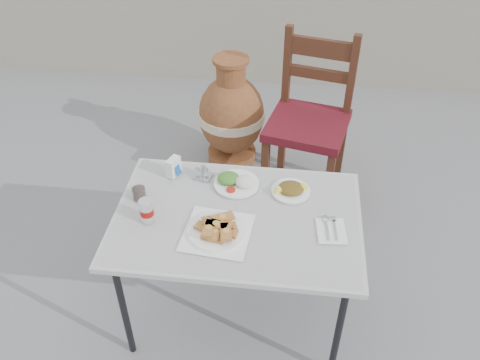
# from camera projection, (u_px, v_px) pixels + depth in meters

# --- Properties ---
(ground) EXTENTS (80.00, 80.00, 0.00)m
(ground) POSITION_uv_depth(u_px,v_px,m) (242.00, 294.00, 2.74)
(ground) COLOR slate
(ground) RESTS_ON ground
(cafe_table) EXTENTS (1.10, 0.75, 0.67)m
(cafe_table) POSITION_uv_depth(u_px,v_px,m) (237.00, 224.00, 2.27)
(cafe_table) COLOR black
(cafe_table) RESTS_ON ground
(pide_plate) EXTENTS (0.31, 0.31, 0.06)m
(pide_plate) POSITION_uv_depth(u_px,v_px,m) (217.00, 228.00, 2.15)
(pide_plate) COLOR white
(pide_plate) RESTS_ON cafe_table
(salad_rice_plate) EXTENTS (0.22, 0.22, 0.05)m
(salad_rice_plate) POSITION_uv_depth(u_px,v_px,m) (236.00, 181.00, 2.40)
(salad_rice_plate) COLOR white
(salad_rice_plate) RESTS_ON cafe_table
(salad_chopped_plate) EXTENTS (0.18, 0.18, 0.04)m
(salad_chopped_plate) POSITION_uv_depth(u_px,v_px,m) (291.00, 189.00, 2.36)
(salad_chopped_plate) COLOR white
(salad_chopped_plate) RESTS_ON cafe_table
(soda_can) EXTENTS (0.06, 0.06, 0.11)m
(soda_can) POSITION_uv_depth(u_px,v_px,m) (147.00, 211.00, 2.19)
(soda_can) COLOR silver
(soda_can) RESTS_ON cafe_table
(cola_glass) EXTENTS (0.07, 0.07, 0.10)m
(cola_glass) POSITION_uv_depth(u_px,v_px,m) (139.00, 191.00, 2.31)
(cola_glass) COLOR white
(cola_glass) RESTS_ON cafe_table
(napkin_holder) EXTENTS (0.07, 0.09, 0.09)m
(napkin_holder) POSITION_uv_depth(u_px,v_px,m) (173.00, 167.00, 2.44)
(napkin_holder) COLOR white
(napkin_holder) RESTS_ON cafe_table
(condiment_caddy) EXTENTS (0.10, 0.09, 0.06)m
(condiment_caddy) POSITION_uv_depth(u_px,v_px,m) (203.00, 174.00, 2.44)
(condiment_caddy) COLOR silver
(condiment_caddy) RESTS_ON cafe_table
(cutlery_napkin) EXTENTS (0.14, 0.17, 0.01)m
(cutlery_napkin) POSITION_uv_depth(u_px,v_px,m) (330.00, 229.00, 2.18)
(cutlery_napkin) COLOR white
(cutlery_napkin) RESTS_ON cafe_table
(chair) EXTENTS (0.56, 0.56, 1.05)m
(chair) POSITION_uv_depth(u_px,v_px,m) (309.00, 119.00, 3.09)
(chair) COLOR #381C0F
(chair) RESTS_ON ground
(terracotta_urn) EXTENTS (0.45, 0.45, 0.79)m
(terracotta_urn) POSITION_uv_depth(u_px,v_px,m) (231.00, 116.00, 3.45)
(terracotta_urn) COLOR brown
(terracotta_urn) RESTS_ON ground
(back_wall) EXTENTS (6.00, 0.25, 1.20)m
(back_wall) POSITION_uv_depth(u_px,v_px,m) (274.00, 12.00, 4.29)
(back_wall) COLOR gray
(back_wall) RESTS_ON ground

